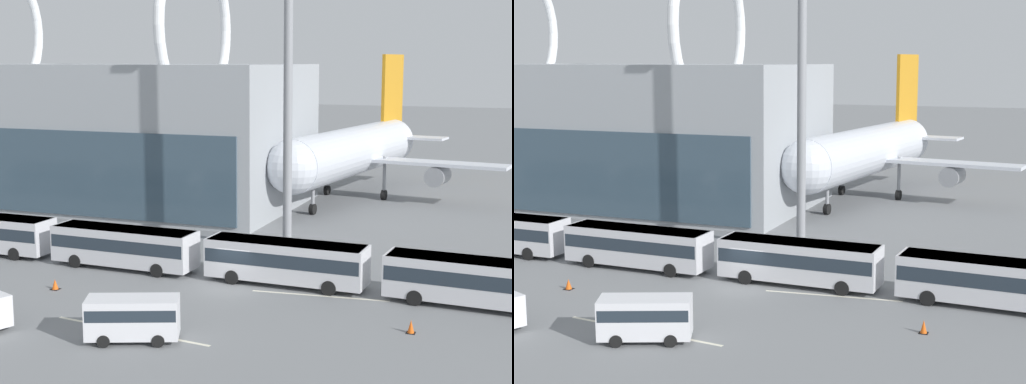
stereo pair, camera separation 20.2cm
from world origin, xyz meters
TOP-DOWN VIEW (x-y plane):
  - ground_plane at (0.00, 0.00)m, footprint 440.00×440.00m
  - airliner_at_gate_far at (-0.47, 37.38)m, footprint 33.59×34.57m
  - shuttle_bus_2 at (-9.17, 2.37)m, footprint 11.27×3.14m
  - shuttle_bus_3 at (3.42, 2.41)m, footprint 11.26×3.09m
  - shuttle_bus_4 at (16.01, 1.90)m, footprint 11.33×3.46m
  - service_van_foreground at (-0.96, -10.99)m, footprint 5.43×3.74m
  - floodlight_mast at (0.86, 10.38)m, footprint 2.18×2.18m
  - lane_stripe_0 at (-1.90, -9.58)m, footprint 10.44×1.49m
  - lane_stripe_2 at (6.31, 0.72)m, footprint 9.10×1.13m
  - traffic_cone_0 at (13.11, -4.33)m, footprint 0.52×0.52m
  - traffic_cone_1 at (-10.79, -4.13)m, footprint 0.59×0.59m

SIDE VIEW (x-z plane):
  - ground_plane at x=0.00m, z-range 0.00..0.00m
  - lane_stripe_0 at x=-1.90m, z-range 0.00..0.01m
  - lane_stripe_2 at x=6.31m, z-range 0.00..0.01m
  - traffic_cone_1 at x=-10.79m, z-range -0.01..0.70m
  - traffic_cone_0 at x=13.11m, z-range -0.01..0.77m
  - service_van_foreground at x=-0.96m, z-range 0.21..2.68m
  - shuttle_bus_2 at x=-9.17m, z-range 0.28..3.30m
  - shuttle_bus_3 at x=3.42m, z-range 0.28..3.30m
  - shuttle_bus_4 at x=16.01m, z-range 0.28..3.30m
  - airliner_at_gate_far at x=-0.47m, z-range -2.59..13.38m
  - floodlight_mast at x=0.86m, z-range 1.96..26.98m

